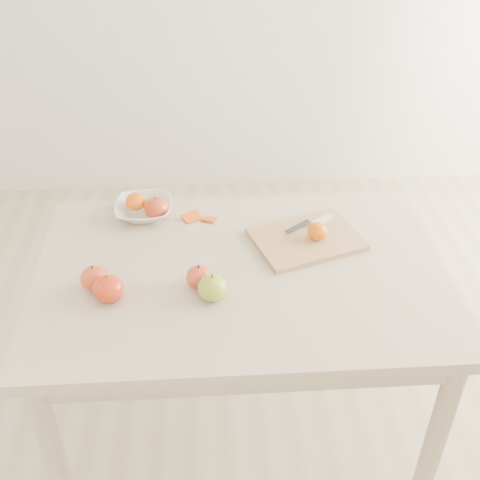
{
  "coord_description": "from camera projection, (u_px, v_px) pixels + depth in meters",
  "views": [
    {
      "loc": [
        -0.09,
        -1.36,
        1.85
      ],
      "look_at": [
        0.0,
        0.05,
        0.82
      ],
      "focal_mm": 45.0,
      "sensor_mm": 36.0,
      "label": 1
    }
  ],
  "objects": [
    {
      "name": "orange_peel_a",
      "position": [
        192.0,
        218.0,
        1.96
      ],
      "size": [
        0.07,
        0.07,
        0.01
      ],
      "primitive_type": "cube",
      "rotation": [
        0.21,
        0.0,
        0.54
      ],
      "color": "#DA4B0F",
      "rests_on": "table"
    },
    {
      "name": "bowl_tangerine_near",
      "position": [
        135.0,
        202.0,
        1.96
      ],
      "size": [
        0.07,
        0.07,
        0.06
      ],
      "primitive_type": "ellipsoid",
      "color": "#D95F07",
      "rests_on": "fruit_bowl"
    },
    {
      "name": "apple_red_d",
      "position": [
        109.0,
        289.0,
        1.62
      ],
      "size": [
        0.08,
        0.08,
        0.08
      ],
      "primitive_type": "ellipsoid",
      "color": "#A00308",
      "rests_on": "table"
    },
    {
      "name": "ground",
      "position": [
        241.0,
        429.0,
        2.19
      ],
      "size": [
        3.5,
        3.5,
        0.0
      ],
      "primitive_type": "plane",
      "color": "#C6B293",
      "rests_on": "ground"
    },
    {
      "name": "apple_red_b",
      "position": [
        94.0,
        278.0,
        1.66
      ],
      "size": [
        0.08,
        0.08,
        0.07
      ],
      "primitive_type": "ellipsoid",
      "color": "maroon",
      "rests_on": "table"
    },
    {
      "name": "cutting_board",
      "position": [
        306.0,
        239.0,
        1.86
      ],
      "size": [
        0.37,
        0.32,
        0.02
      ],
      "primitive_type": "cube",
      "rotation": [
        0.0,
        0.0,
        0.32
      ],
      "color": "tan",
      "rests_on": "table"
    },
    {
      "name": "bowl_tangerine_far",
      "position": [
        152.0,
        206.0,
        1.95
      ],
      "size": [
        0.06,
        0.06,
        0.05
      ],
      "primitive_type": "ellipsoid",
      "color": "#CC5E07",
      "rests_on": "fruit_bowl"
    },
    {
      "name": "orange_peel_b",
      "position": [
        210.0,
        220.0,
        1.96
      ],
      "size": [
        0.05,
        0.05,
        0.01
      ],
      "primitive_type": "cube",
      "rotation": [
        -0.14,
        0.0,
        -0.38
      ],
      "color": "#DA4B0F",
      "rests_on": "table"
    },
    {
      "name": "paring_knife",
      "position": [
        318.0,
        222.0,
        1.91
      ],
      "size": [
        0.16,
        0.09,
        0.01
      ],
      "color": "white",
      "rests_on": "cutting_board"
    },
    {
      "name": "board_tangerine",
      "position": [
        317.0,
        231.0,
        1.83
      ],
      "size": [
        0.06,
        0.06,
        0.05
      ],
      "primitive_type": "ellipsoid",
      "color": "#D16407",
      "rests_on": "cutting_board"
    },
    {
      "name": "table",
      "position": [
        241.0,
        295.0,
        1.81
      ],
      "size": [
        1.2,
        0.8,
        0.75
      ],
      "color": "beige",
      "rests_on": "ground"
    },
    {
      "name": "apple_red_e",
      "position": [
        199.0,
        277.0,
        1.67
      ],
      "size": [
        0.07,
        0.07,
        0.07
      ],
      "primitive_type": "ellipsoid",
      "color": "maroon",
      "rests_on": "table"
    },
    {
      "name": "fruit_bowl",
      "position": [
        144.0,
        209.0,
        1.97
      ],
      "size": [
        0.19,
        0.19,
        0.05
      ],
      "primitive_type": "imported",
      "color": "white",
      "rests_on": "table"
    },
    {
      "name": "apple_red_a",
      "position": [
        157.0,
        208.0,
        1.95
      ],
      "size": [
        0.08,
        0.08,
        0.07
      ],
      "primitive_type": "ellipsoid",
      "color": "maroon",
      "rests_on": "table"
    },
    {
      "name": "apple_green",
      "position": [
        213.0,
        288.0,
        1.63
      ],
      "size": [
        0.08,
        0.08,
        0.07
      ],
      "primitive_type": "ellipsoid",
      "color": "olive",
      "rests_on": "table"
    }
  ]
}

